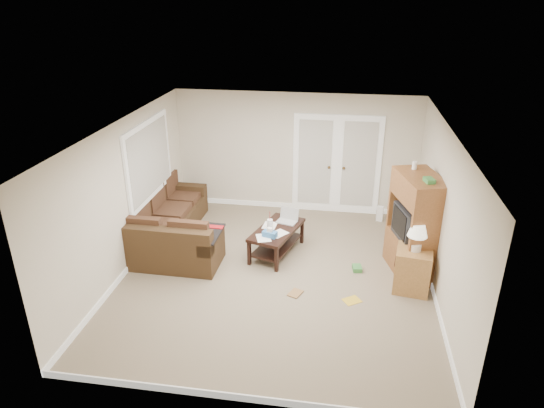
% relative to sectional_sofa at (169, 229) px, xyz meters
% --- Properties ---
extents(floor, '(5.50, 5.50, 0.00)m').
position_rel_sectional_sofa_xyz_m(floor, '(2.11, -0.74, -0.32)').
color(floor, gray).
rests_on(floor, ground).
extents(ceiling, '(5.00, 5.50, 0.02)m').
position_rel_sectional_sofa_xyz_m(ceiling, '(2.11, -0.74, 2.18)').
color(ceiling, silver).
rests_on(ceiling, wall_back).
extents(wall_left, '(0.02, 5.50, 2.50)m').
position_rel_sectional_sofa_xyz_m(wall_left, '(-0.39, -0.74, 0.93)').
color(wall_left, beige).
rests_on(wall_left, floor).
extents(wall_right, '(0.02, 5.50, 2.50)m').
position_rel_sectional_sofa_xyz_m(wall_right, '(4.61, -0.74, 0.93)').
color(wall_right, beige).
rests_on(wall_right, floor).
extents(wall_back, '(5.00, 0.02, 2.50)m').
position_rel_sectional_sofa_xyz_m(wall_back, '(2.11, 2.01, 0.93)').
color(wall_back, beige).
rests_on(wall_back, floor).
extents(wall_front, '(5.00, 0.02, 2.50)m').
position_rel_sectional_sofa_xyz_m(wall_front, '(2.11, -3.49, 0.93)').
color(wall_front, beige).
rests_on(wall_front, floor).
extents(baseboards, '(5.00, 5.50, 0.10)m').
position_rel_sectional_sofa_xyz_m(baseboards, '(2.11, -0.74, -0.27)').
color(baseboards, white).
rests_on(baseboards, floor).
extents(french_doors, '(1.80, 0.05, 2.13)m').
position_rel_sectional_sofa_xyz_m(french_doors, '(2.96, 1.97, 0.72)').
color(french_doors, white).
rests_on(french_doors, floor).
extents(window_left, '(0.05, 1.92, 1.42)m').
position_rel_sectional_sofa_xyz_m(window_left, '(-0.35, 0.26, 1.23)').
color(window_left, white).
rests_on(window_left, wall_left).
extents(sectional_sofa, '(1.78, 2.68, 0.82)m').
position_rel_sectional_sofa_xyz_m(sectional_sofa, '(0.00, 0.00, 0.00)').
color(sectional_sofa, '#402C18').
rests_on(sectional_sofa, floor).
extents(coffee_table, '(0.93, 1.33, 0.83)m').
position_rel_sectional_sofa_xyz_m(coffee_table, '(2.02, -0.00, -0.05)').
color(coffee_table, black).
rests_on(coffee_table, floor).
extents(tv_armoire, '(0.85, 1.19, 1.84)m').
position_rel_sectional_sofa_xyz_m(tv_armoire, '(4.31, -0.28, 0.54)').
color(tv_armoire, brown).
rests_on(tv_armoire, floor).
extents(side_cabinet, '(0.61, 0.61, 1.13)m').
position_rel_sectional_sofa_xyz_m(side_cabinet, '(4.27, -0.82, 0.09)').
color(side_cabinet, '#A4723C').
rests_on(side_cabinet, floor).
extents(space_heater, '(0.14, 0.13, 0.31)m').
position_rel_sectional_sofa_xyz_m(space_heater, '(3.90, 1.64, -0.16)').
color(space_heater, white).
rests_on(space_heater, floor).
extents(floor_magazine, '(0.33, 0.31, 0.01)m').
position_rel_sectional_sofa_xyz_m(floor_magazine, '(3.35, -1.29, -0.32)').
color(floor_magazine, gold).
rests_on(floor_magazine, floor).
extents(floor_greenbox, '(0.17, 0.21, 0.08)m').
position_rel_sectional_sofa_xyz_m(floor_greenbox, '(3.43, -0.39, -0.28)').
color(floor_greenbox, '#3B823B').
rests_on(floor_greenbox, floor).
extents(floor_book, '(0.26, 0.29, 0.02)m').
position_rel_sectional_sofa_xyz_m(floor_book, '(2.40, -1.21, -0.31)').
color(floor_book, olive).
rests_on(floor_book, floor).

